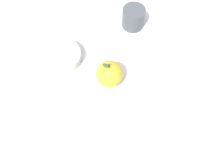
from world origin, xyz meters
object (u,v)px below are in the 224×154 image
side_bowl (62,56)px  spoon (162,47)px  apple (109,73)px  knife (163,67)px  cup (133,17)px  dinner_plate (112,79)px

side_bowl → spoon: bearing=177.7°
apple → knife: apple is taller
cup → knife: bearing=106.0°
side_bowl → cup: (-0.27, -0.11, 0.02)m
side_bowl → spoon: (-0.34, 0.01, -0.02)m
apple → side_bowl: size_ratio=0.75×
apple → knife: size_ratio=0.50×
dinner_plate → side_bowl: size_ratio=1.74×
dinner_plate → spoon: (-0.20, -0.09, -0.00)m
dinner_plate → cup: 0.24m
side_bowl → cup: bearing=-158.4°
dinner_plate → side_bowl: side_bowl is taller
dinner_plate → spoon: 0.22m
apple → side_bowl: (0.14, -0.11, -0.03)m
cup → apple: bearing=59.4°
apple → knife: bearing=-175.1°
dinner_plate → side_bowl: (0.15, -0.11, 0.01)m
spoon → knife: bearing=75.7°
dinner_plate → cup: bearing=-119.1°
dinner_plate → apple: size_ratio=2.31×
knife → spoon: bearing=-104.3°
side_bowl → knife: bearing=163.9°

